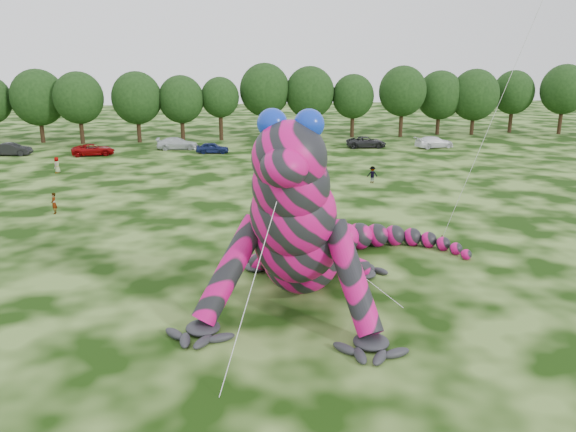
# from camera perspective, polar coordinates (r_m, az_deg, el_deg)

# --- Properties ---
(ground) EXTENTS (240.00, 240.00, 0.00)m
(ground) POSITION_cam_1_polar(r_m,az_deg,el_deg) (24.74, -5.61, -11.42)
(ground) COLOR #16330A
(ground) RESTS_ON ground
(inflatable_gecko) EXTENTS (20.87, 22.76, 9.39)m
(inflatable_gecko) POSITION_cam_1_polar(r_m,az_deg,el_deg) (27.67, 1.83, 2.03)
(inflatable_gecko) COLOR #CB0B6E
(inflatable_gecko) RESTS_ON ground
(tree_5) EXTENTS (7.16, 6.44, 9.80)m
(tree_5) POSITION_cam_1_polar(r_m,az_deg,el_deg) (83.73, -23.97, 10.16)
(tree_5) COLOR black
(tree_5) RESTS_ON ground
(tree_6) EXTENTS (6.52, 5.86, 9.49)m
(tree_6) POSITION_cam_1_polar(r_m,az_deg,el_deg) (80.72, -20.42, 10.25)
(tree_6) COLOR black
(tree_6) RESTS_ON ground
(tree_7) EXTENTS (6.68, 6.01, 9.48)m
(tree_7) POSITION_cam_1_polar(r_m,az_deg,el_deg) (79.62, -15.06, 10.63)
(tree_7) COLOR black
(tree_7) RESTS_ON ground
(tree_8) EXTENTS (6.14, 5.53, 8.94)m
(tree_8) POSITION_cam_1_polar(r_m,az_deg,el_deg) (79.35, -10.76, 10.68)
(tree_8) COLOR black
(tree_8) RESTS_ON ground
(tree_9) EXTENTS (5.27, 4.74, 8.68)m
(tree_9) POSITION_cam_1_polar(r_m,az_deg,el_deg) (79.66, -6.88, 10.76)
(tree_9) COLOR black
(tree_9) RESTS_ON ground
(tree_10) EXTENTS (7.09, 6.38, 10.50)m
(tree_10) POSITION_cam_1_polar(r_m,az_deg,el_deg) (81.20, -2.36, 11.60)
(tree_10) COLOR black
(tree_10) RESTS_ON ground
(tree_11) EXTENTS (7.01, 6.31, 10.07)m
(tree_11) POSITION_cam_1_polar(r_m,az_deg,el_deg) (81.73, 2.22, 11.48)
(tree_11) COLOR black
(tree_11) RESTS_ON ground
(tree_12) EXTENTS (5.99, 5.39, 8.97)m
(tree_12) POSITION_cam_1_polar(r_m,az_deg,el_deg) (82.66, 6.60, 11.06)
(tree_12) COLOR black
(tree_12) RESTS_ON ground
(tree_13) EXTENTS (6.83, 6.15, 10.13)m
(tree_13) POSITION_cam_1_polar(r_m,az_deg,el_deg) (84.11, 11.51, 11.32)
(tree_13) COLOR black
(tree_13) RESTS_ON ground
(tree_14) EXTENTS (6.82, 6.14, 9.40)m
(tree_14) POSITION_cam_1_polar(r_m,az_deg,el_deg) (87.90, 15.12, 11.05)
(tree_14) COLOR black
(tree_14) RESTS_ON ground
(tree_15) EXTENTS (7.17, 6.45, 9.63)m
(tree_15) POSITION_cam_1_polar(r_m,az_deg,el_deg) (89.11, 18.39, 10.93)
(tree_15) COLOR black
(tree_15) RESTS_ON ground
(tree_16) EXTENTS (6.26, 5.63, 9.37)m
(tree_16) POSITION_cam_1_polar(r_m,az_deg,el_deg) (93.79, 21.84, 10.73)
(tree_16) COLOR black
(tree_16) RESTS_ON ground
(tree_17) EXTENTS (6.98, 6.28, 10.30)m
(tree_17) POSITION_cam_1_polar(r_m,az_deg,el_deg) (94.86, 26.15, 10.59)
(tree_17) COLOR black
(tree_17) RESTS_ON ground
(car_1) EXTENTS (4.61, 1.92, 1.48)m
(car_1) POSITION_cam_1_polar(r_m,az_deg,el_deg) (74.48, -26.29, 6.10)
(car_1) COLOR black
(car_1) RESTS_ON ground
(car_2) EXTENTS (5.21, 3.04, 1.36)m
(car_2) POSITION_cam_1_polar(r_m,az_deg,el_deg) (70.84, -19.18, 6.38)
(car_2) COLOR #8D0708
(car_2) RESTS_ON ground
(car_3) EXTENTS (5.19, 2.19, 1.49)m
(car_3) POSITION_cam_1_polar(r_m,az_deg,el_deg) (72.70, -11.18, 7.24)
(car_3) COLOR silver
(car_3) RESTS_ON ground
(car_4) EXTENTS (4.07, 1.99, 1.33)m
(car_4) POSITION_cam_1_polar(r_m,az_deg,el_deg) (69.04, -7.68, 6.88)
(car_4) COLOR #152051
(car_4) RESTS_ON ground
(car_5) EXTENTS (4.39, 1.69, 1.43)m
(car_5) POSITION_cam_1_polar(r_m,az_deg,el_deg) (70.45, 0.08, 7.24)
(car_5) COLOR silver
(car_5) RESTS_ON ground
(car_6) EXTENTS (5.26, 2.75, 1.41)m
(car_6) POSITION_cam_1_polar(r_m,az_deg,el_deg) (73.46, 7.96, 7.44)
(car_6) COLOR #232325
(car_6) RESTS_ON ground
(car_7) EXTENTS (5.33, 2.85, 1.47)m
(car_7) POSITION_cam_1_polar(r_m,az_deg,el_deg) (74.96, 14.63, 7.27)
(car_7) COLOR white
(car_7) RESTS_ON ground
(spectator_2) EXTENTS (1.09, 0.74, 1.56)m
(spectator_2) POSITION_cam_1_polar(r_m,az_deg,el_deg) (52.72, 8.56, 4.18)
(spectator_2) COLOR gray
(spectator_2) RESTS_ON ground
(spectator_4) EXTENTS (0.68, 0.88, 1.61)m
(spectator_4) POSITION_cam_1_polar(r_m,az_deg,el_deg) (61.27, -22.41, 4.82)
(spectator_4) COLOR gray
(spectator_4) RESTS_ON ground
(spectator_5) EXTENTS (1.52, 0.83, 1.56)m
(spectator_5) POSITION_cam_1_polar(r_m,az_deg,el_deg) (41.16, -2.47, 1.04)
(spectator_5) COLOR gray
(spectator_5) RESTS_ON ground
(spectator_0) EXTENTS (0.44, 0.62, 1.59)m
(spectator_0) POSITION_cam_1_polar(r_m,az_deg,el_deg) (45.26, -22.69, 1.20)
(spectator_0) COLOR gray
(spectator_0) RESTS_ON ground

